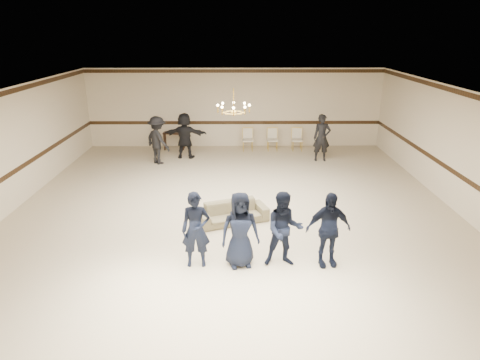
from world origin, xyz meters
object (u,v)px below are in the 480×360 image
Objects in this scene: boy_c at (284,230)px; settee at (233,212)px; boy_d at (328,229)px; banquet_chair_right at (297,140)px; banquet_chair_mid at (272,140)px; adult_right at (322,138)px; banquet_chair_left at (248,140)px; adult_left at (158,140)px; boy_a at (196,230)px; boy_b at (240,230)px; console_table at (174,141)px; chandelier at (234,100)px; adult_mid at (185,136)px.

boy_c is 2.40m from settee.
banquet_chair_right is at bearing 78.66° from boy_d.
banquet_chair_mid is 1.00× the size of banquet_chair_right.
adult_right is 1.96× the size of banquet_chair_left.
banquet_chair_left is at bearing 152.59° from adult_right.
settee is 6.24m from adult_right.
boy_d is at bearing 165.95° from adult_left.
banquet_chair_mid is (0.48, 8.76, -0.36)m from boy_c.
adult_left reaches higher than boy_a.
boy_b reaches higher than console_table.
chandelier is at bearing -101.40° from banquet_chair_left.
chandelier reaches higher than banquet_chair_mid.
banquet_chair_right is at bearing -162.00° from adult_mid.
settee is 1.98× the size of banquet_chair_left.
chandelier is at bearing -129.70° from adult_right.
boy_d is 0.91× the size of settee.
chandelier is 5.84m from banquet_chair_left.
boy_a reaches higher than settee.
boy_b is 0.93× the size of adult_left.
banquet_chair_right is at bearing 48.76° from settee.
chandelier is 4.48m from boy_d.
adult_right is (3.23, 3.89, -2.00)m from chandelier.
boy_c is 8.78m from banquet_chair_left.
adult_left reaches higher than boy_c.
adult_mid is 1.96× the size of banquet_chair_mid.
chandelier is 0.58× the size of boy_a.
banquet_chair_mid is 1.06× the size of console_table.
banquet_chair_left is (3.30, 1.70, -0.43)m from adult_left.
adult_right is 1.96× the size of banquet_chair_mid.
banquet_chair_left is at bearing 78.75° from boy_a.
banquet_chair_left is (1.28, 8.76, -0.36)m from boy_a.
boy_d is 1.92× the size of console_table.
adult_left is at bearing -93.36° from console_table.
adult_left is 4.64m from banquet_chair_mid.
boy_a reaches higher than console_table.
boy_a is at bearing 178.55° from boy_c.
adult_left is at bearing 98.52° from settee.
banquet_chair_mid is (1.00, 0.00, 0.00)m from banquet_chair_left.
adult_left is at bearing 43.11° from adult_mid.
boy_d reaches higher than console_table.
boy_a is at bearing 172.47° from boy_d.
banquet_chair_right is 1.06× the size of console_table.
settee is at bearing -106.08° from banquet_chair_mid.
chandelier is 0.54× the size of adult_left.
boy_d is 1.81× the size of banquet_chair_left.
console_table is at bearing -56.82° from adult_left.
chandelier is 1.12× the size of console_table.
adult_mid is at bearing 108.66° from boy_d.
console_table is (-3.00, 0.20, -0.09)m from banquet_chair_left.
boy_b is 1.81× the size of banquet_chair_mid.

